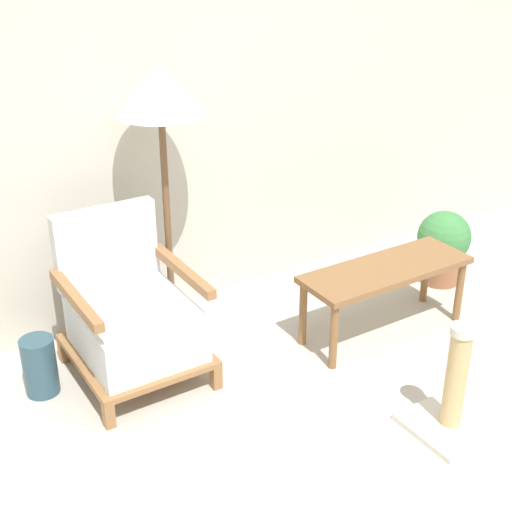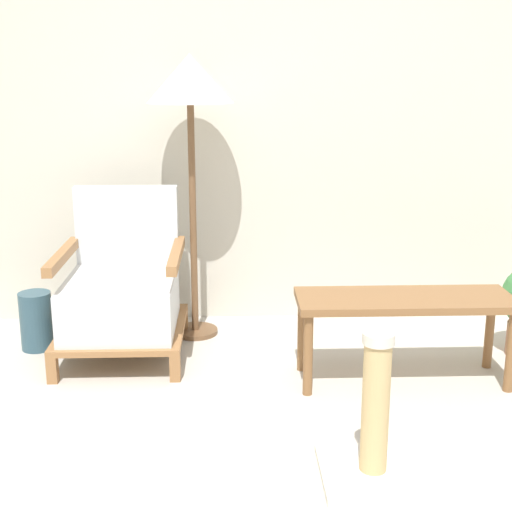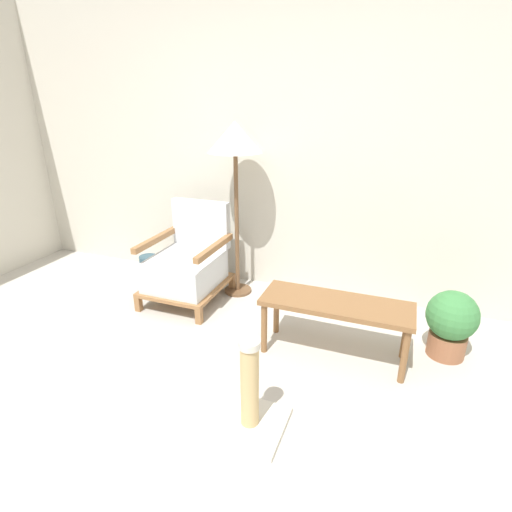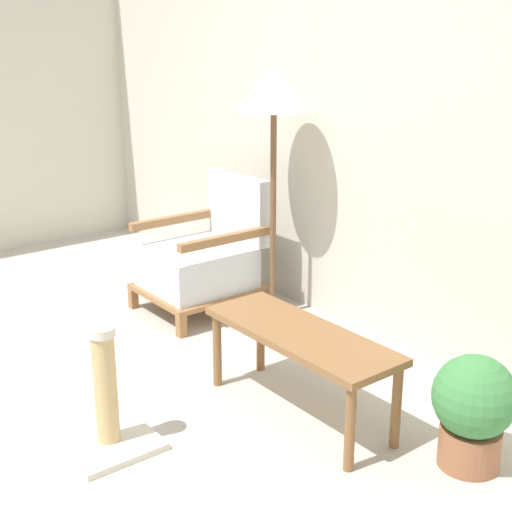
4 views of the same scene
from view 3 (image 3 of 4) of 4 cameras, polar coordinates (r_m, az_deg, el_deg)
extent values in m
plane|color=#B7B2A8|center=(2.26, -12.17, -27.88)|extent=(14.00, 14.00, 0.00)
cube|color=beige|center=(3.53, 6.22, 15.92)|extent=(8.00, 0.06, 2.70)
cube|color=olive|center=(3.56, -16.44, -6.55)|extent=(0.05, 0.05, 0.13)
cube|color=olive|center=(3.27, -8.14, -8.49)|extent=(0.05, 0.05, 0.13)
cube|color=olive|center=(4.04, -10.99, -2.55)|extent=(0.05, 0.05, 0.13)
cube|color=olive|center=(3.79, -3.43, -3.88)|extent=(0.05, 0.05, 0.13)
cube|color=olive|center=(3.61, -9.80, -4.06)|extent=(0.63, 0.70, 0.03)
cube|color=silver|center=(3.54, -10.11, -2.10)|extent=(0.55, 0.60, 0.26)
cube|color=silver|center=(3.69, -7.86, 4.68)|extent=(0.55, 0.08, 0.42)
cube|color=olive|center=(3.61, -14.12, 2.31)|extent=(0.05, 0.64, 0.05)
cube|color=olive|center=(3.33, -5.97, 1.22)|extent=(0.05, 0.64, 0.05)
cylinder|color=brown|center=(3.77, -2.59, -4.90)|extent=(0.25, 0.25, 0.03)
cylinder|color=brown|center=(3.53, -2.76, 4.42)|extent=(0.04, 0.04, 1.25)
cone|color=silver|center=(3.38, -3.00, 16.65)|extent=(0.46, 0.46, 0.25)
cube|color=brown|center=(2.76, 11.40, -6.72)|extent=(1.01, 0.36, 0.04)
cylinder|color=brown|center=(2.85, 1.17, -10.23)|extent=(0.04, 0.04, 0.39)
cylinder|color=brown|center=(2.74, 20.44, -13.29)|extent=(0.04, 0.04, 0.39)
cylinder|color=brown|center=(3.08, 2.93, -7.65)|extent=(0.04, 0.04, 0.39)
cylinder|color=brown|center=(2.97, 20.60, -10.32)|extent=(0.04, 0.04, 0.39)
cylinder|color=#2D4C5B|center=(3.94, -14.97, -2.13)|extent=(0.17, 0.17, 0.31)
cylinder|color=#935B3D|center=(3.17, 25.54, -11.29)|extent=(0.25, 0.25, 0.17)
sphere|color=#3D7F42|center=(3.06, 26.24, -7.62)|extent=(0.34, 0.34, 0.34)
cube|color=beige|center=(2.40, -0.88, -22.85)|extent=(0.38, 0.38, 0.03)
cylinder|color=tan|center=(2.23, -0.92, -18.09)|extent=(0.10, 0.10, 0.49)
cylinder|color=beige|center=(2.07, -0.96, -12.45)|extent=(0.11, 0.11, 0.04)
camera|label=1|loc=(2.90, -78.18, 15.47)|focal=50.00mm
camera|label=2|loc=(1.38, -96.31, -14.31)|focal=50.00mm
camera|label=4|loc=(1.93, 97.80, -2.16)|focal=50.00mm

